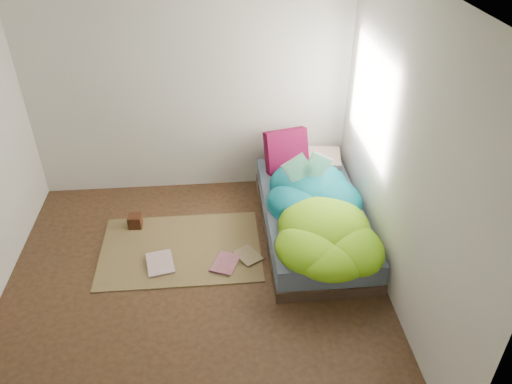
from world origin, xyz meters
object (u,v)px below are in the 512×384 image
(bed, at_px, (312,218))
(pillow_magenta, at_px, (286,151))
(open_book, at_px, (308,159))
(floor_book_b, at_px, (214,261))
(floor_book_a, at_px, (147,266))
(wooden_box, at_px, (135,221))

(bed, xyz_separation_m, pillow_magenta, (-0.18, 0.73, 0.41))
(open_book, relative_size, floor_book_b, 1.40)
(floor_book_a, xyz_separation_m, floor_book_b, (0.65, 0.01, 0.00))
(wooden_box, bearing_deg, bed, -7.21)
(wooden_box, relative_size, floor_book_a, 0.40)
(open_book, height_order, wooden_box, open_book)
(pillow_magenta, xyz_separation_m, floor_book_b, (-0.85, -1.14, -0.55))
(open_book, distance_m, floor_book_a, 1.89)
(bed, xyz_separation_m, wooden_box, (-1.86, 0.24, -0.09))
(bed, relative_size, open_book, 4.75)
(bed, height_order, floor_book_b, bed)
(pillow_magenta, xyz_separation_m, open_book, (0.13, -0.60, 0.23))
(bed, distance_m, wooden_box, 1.88)
(bed, relative_size, floor_book_a, 5.82)
(floor_book_b, bearing_deg, floor_book_a, -155.95)
(floor_book_b, bearing_deg, pillow_magenta, 76.42)
(open_book, height_order, floor_book_b, open_book)
(floor_book_a, bearing_deg, bed, 3.25)
(bed, bearing_deg, floor_book_b, -158.39)
(wooden_box, xyz_separation_m, floor_book_a, (0.18, -0.66, -0.06))
(pillow_magenta, relative_size, open_book, 1.12)
(wooden_box, bearing_deg, floor_book_b, -38.00)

